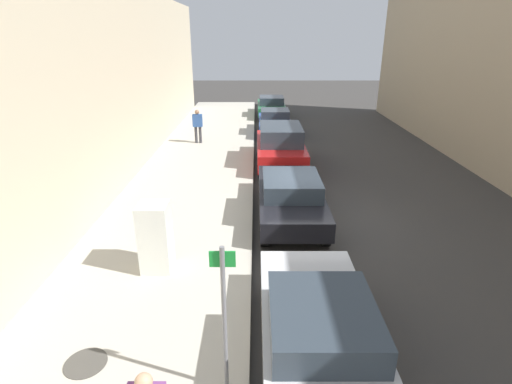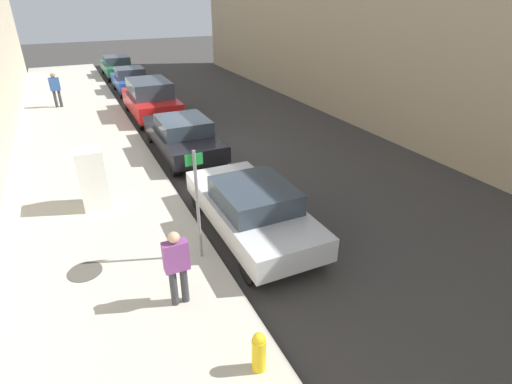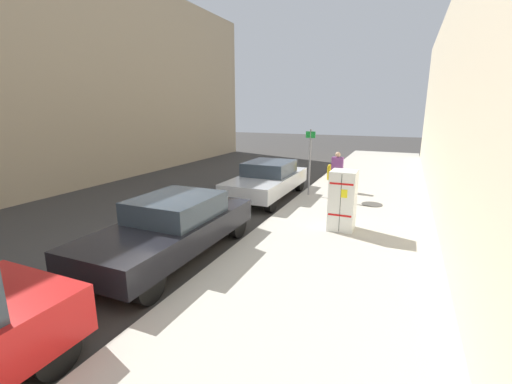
{
  "view_description": "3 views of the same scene",
  "coord_description": "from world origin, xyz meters",
  "px_view_note": "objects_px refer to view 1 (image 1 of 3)",
  "views": [
    {
      "loc": [
        -1.6,
        -11.03,
        5.27
      ],
      "look_at": [
        -1.62,
        -0.84,
        1.25
      ],
      "focal_mm": 28.0,
      "sensor_mm": 36.0,
      "label": 1
    },
    {
      "loc": [
        -4.08,
        -13.49,
        5.44
      ],
      "look_at": [
        -0.12,
        -5.12,
        0.74
      ],
      "focal_mm": 28.0,
      "sensor_mm": 36.0,
      "label": 2
    },
    {
      "loc": [
        -5.32,
        6.24,
        3.38
      ],
      "look_at": [
        -1.13,
        -3.39,
        0.83
      ],
      "focal_mm": 24.0,
      "sensor_mm": 36.0,
      "label": 3
    }
  ],
  "objects_px": {
    "parked_suv_red": "(281,145)",
    "parked_sedan_green": "(272,106)",
    "street_sign_post": "(225,314)",
    "pedestrian_standing_near": "(198,124)",
    "parked_sedan_dark": "(291,196)",
    "parked_hatchback_blue": "(275,122)",
    "parked_sedan_silver": "(320,333)",
    "discarded_refrigerator": "(156,237)"
  },
  "relations": [
    {
      "from": "parked_sedan_silver",
      "to": "parked_suv_red",
      "type": "xyz_separation_m",
      "value": [
        0.0,
        11.3,
        0.15
      ]
    },
    {
      "from": "discarded_refrigerator",
      "to": "pedestrian_standing_near",
      "type": "xyz_separation_m",
      "value": [
        -0.63,
        11.75,
        0.15
      ]
    },
    {
      "from": "parked_sedan_silver",
      "to": "parked_sedan_dark",
      "type": "xyz_separation_m",
      "value": [
        0.0,
        5.96,
        0.01
      ]
    },
    {
      "from": "discarded_refrigerator",
      "to": "parked_hatchback_blue",
      "type": "height_order",
      "value": "discarded_refrigerator"
    },
    {
      "from": "pedestrian_standing_near",
      "to": "parked_hatchback_blue",
      "type": "bearing_deg",
      "value": 141.13
    },
    {
      "from": "pedestrian_standing_near",
      "to": "parked_sedan_dark",
      "type": "distance_m",
      "value": 9.54
    },
    {
      "from": "discarded_refrigerator",
      "to": "parked_sedan_green",
      "type": "height_order",
      "value": "discarded_refrigerator"
    },
    {
      "from": "parked_hatchback_blue",
      "to": "parked_sedan_green",
      "type": "bearing_deg",
      "value": 90.0
    },
    {
      "from": "parked_hatchback_blue",
      "to": "street_sign_post",
      "type": "bearing_deg",
      "value": -94.89
    },
    {
      "from": "parked_hatchback_blue",
      "to": "discarded_refrigerator",
      "type": "bearing_deg",
      "value": -103.36
    },
    {
      "from": "parked_sedan_silver",
      "to": "parked_suv_red",
      "type": "distance_m",
      "value": 11.3
    },
    {
      "from": "discarded_refrigerator",
      "to": "parked_sedan_green",
      "type": "relative_size",
      "value": 0.38
    },
    {
      "from": "parked_sedan_dark",
      "to": "parked_suv_red",
      "type": "bearing_deg",
      "value": 90.0
    },
    {
      "from": "parked_sedan_dark",
      "to": "street_sign_post",
      "type": "bearing_deg",
      "value": -102.92
    },
    {
      "from": "street_sign_post",
      "to": "parked_sedan_silver",
      "type": "bearing_deg",
      "value": 20.25
    },
    {
      "from": "parked_sedan_dark",
      "to": "parked_sedan_green",
      "type": "distance_m",
      "value": 16.24
    },
    {
      "from": "pedestrian_standing_near",
      "to": "parked_sedan_silver",
      "type": "xyz_separation_m",
      "value": [
        3.97,
        -14.63,
        -0.38
      ]
    },
    {
      "from": "street_sign_post",
      "to": "parked_hatchback_blue",
      "type": "height_order",
      "value": "street_sign_post"
    },
    {
      "from": "parked_sedan_dark",
      "to": "parked_hatchback_blue",
      "type": "relative_size",
      "value": 1.24
    },
    {
      "from": "street_sign_post",
      "to": "parked_sedan_dark",
      "type": "relative_size",
      "value": 0.53
    },
    {
      "from": "parked_sedan_silver",
      "to": "parked_suv_red",
      "type": "height_order",
      "value": "parked_suv_red"
    },
    {
      "from": "discarded_refrigerator",
      "to": "parked_sedan_dark",
      "type": "height_order",
      "value": "discarded_refrigerator"
    },
    {
      "from": "street_sign_post",
      "to": "parked_sedan_silver",
      "type": "relative_size",
      "value": 0.54
    },
    {
      "from": "street_sign_post",
      "to": "parked_sedan_dark",
      "type": "height_order",
      "value": "street_sign_post"
    },
    {
      "from": "parked_sedan_dark",
      "to": "parked_hatchback_blue",
      "type": "height_order",
      "value": "parked_hatchback_blue"
    },
    {
      "from": "discarded_refrigerator",
      "to": "pedestrian_standing_near",
      "type": "distance_m",
      "value": 11.77
    },
    {
      "from": "parked_sedan_silver",
      "to": "parked_sedan_green",
      "type": "relative_size",
      "value": 1.05
    },
    {
      "from": "pedestrian_standing_near",
      "to": "parked_suv_red",
      "type": "xyz_separation_m",
      "value": [
        3.97,
        -3.33,
        -0.23
      ]
    },
    {
      "from": "parked_suv_red",
      "to": "parked_sedan_green",
      "type": "distance_m",
      "value": 10.9
    },
    {
      "from": "discarded_refrigerator",
      "to": "street_sign_post",
      "type": "xyz_separation_m",
      "value": [
        1.84,
        -3.43,
        0.58
      ]
    },
    {
      "from": "parked_sedan_dark",
      "to": "discarded_refrigerator",
      "type": "bearing_deg",
      "value": -137.26
    },
    {
      "from": "pedestrian_standing_near",
      "to": "parked_suv_red",
      "type": "height_order",
      "value": "pedestrian_standing_near"
    },
    {
      "from": "street_sign_post",
      "to": "pedestrian_standing_near",
      "type": "distance_m",
      "value": 15.39
    },
    {
      "from": "discarded_refrigerator",
      "to": "parked_sedan_dark",
      "type": "distance_m",
      "value": 4.55
    },
    {
      "from": "street_sign_post",
      "to": "parked_hatchback_blue",
      "type": "distance_m",
      "value": 17.56
    },
    {
      "from": "street_sign_post",
      "to": "parked_suv_red",
      "type": "height_order",
      "value": "street_sign_post"
    },
    {
      "from": "parked_sedan_dark",
      "to": "parked_suv_red",
      "type": "height_order",
      "value": "parked_suv_red"
    },
    {
      "from": "parked_sedan_green",
      "to": "discarded_refrigerator",
      "type": "bearing_deg",
      "value": -99.8
    },
    {
      "from": "parked_suv_red",
      "to": "parked_sedan_green",
      "type": "relative_size",
      "value": 1.04
    },
    {
      "from": "pedestrian_standing_near",
      "to": "parked_sedan_green",
      "type": "bearing_deg",
      "value": 173.37
    },
    {
      "from": "parked_sedan_dark",
      "to": "parked_suv_red",
      "type": "xyz_separation_m",
      "value": [
        0.0,
        5.34,
        0.14
      ]
    },
    {
      "from": "street_sign_post",
      "to": "parked_sedan_dark",
      "type": "distance_m",
      "value": 6.73
    }
  ]
}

